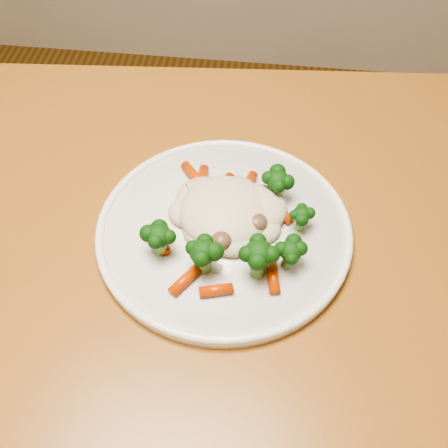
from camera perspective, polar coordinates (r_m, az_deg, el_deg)
name	(u,v)px	position (r m, az deg, el deg)	size (l,w,h in m)	color
dining_table	(217,320)	(0.71, -0.72, -9.72)	(1.19, 0.84, 0.75)	#965C22
plate	(224,232)	(0.65, 0.00, -0.78)	(0.29, 0.29, 0.01)	white
meal	(231,218)	(0.63, 0.72, 0.57)	(0.19, 0.19, 0.05)	beige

